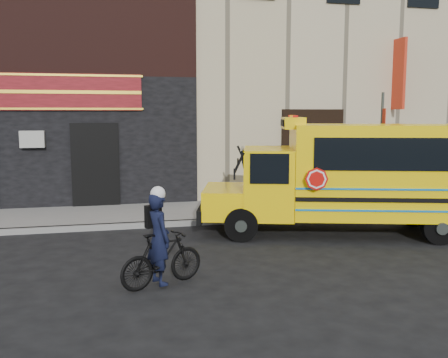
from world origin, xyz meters
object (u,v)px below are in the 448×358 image
school_bus (356,174)px  sign_pole (381,150)px  bicycle (162,259)px  cyclist (159,241)px

school_bus → sign_pole: (1.59, 1.58, 0.46)m
school_bus → bicycle: school_bus is taller
school_bus → sign_pole: bearing=44.8°
bicycle → cyclist: (-0.05, -0.00, 0.33)m
bicycle → cyclist: cyclist is taller
cyclist → sign_pole: bearing=-78.4°
sign_pole → cyclist: bearing=-147.0°
sign_pole → cyclist: sign_pole is taller
sign_pole → bicycle: size_ratio=2.25×
sign_pole → bicycle: 8.15m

